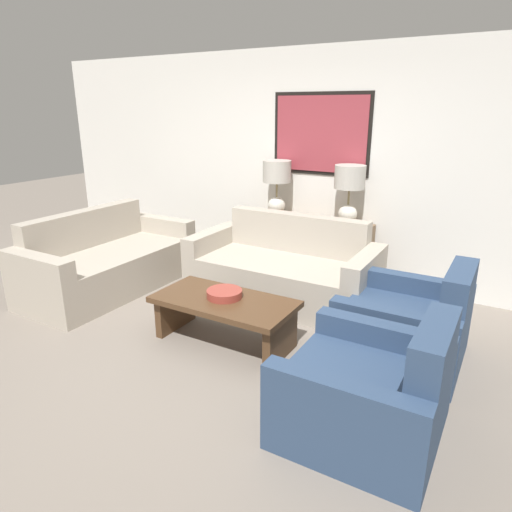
{
  "coord_description": "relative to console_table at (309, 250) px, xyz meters",
  "views": [
    {
      "loc": [
        2.06,
        -2.71,
        1.99
      ],
      "look_at": [
        -0.0,
        0.85,
        0.65
      ],
      "focal_mm": 32.0,
      "sensor_mm": 36.0,
      "label": 1
    }
  ],
  "objects": [
    {
      "name": "table_lamp_right",
      "position": [
        0.45,
        0.0,
        0.8
      ],
      "size": [
        0.34,
        0.34,
        0.67
      ],
      "color": "silver",
      "rests_on": "console_table"
    },
    {
      "name": "console_table",
      "position": [
        0.0,
        0.0,
        0.0
      ],
      "size": [
        1.45,
        0.37,
        0.73
      ],
      "color": "brown",
      "rests_on": "ground_plane"
    },
    {
      "name": "coffee_table",
      "position": [
        -0.0,
        -1.81,
        -0.06
      ],
      "size": [
        1.24,
        0.62,
        0.41
      ],
      "color": "#4C331E",
      "rests_on": "ground_plane"
    },
    {
      "name": "decorative_bowl",
      "position": [
        -0.02,
        -1.78,
        0.08
      ],
      "size": [
        0.31,
        0.31,
        0.07
      ],
      "color": "#93382D",
      "rests_on": "coffee_table"
    },
    {
      "name": "ground_plane",
      "position": [
        0.0,
        -2.11,
        -0.37
      ],
      "size": [
        20.0,
        20.0,
        0.0
      ],
      "primitive_type": "plane",
      "color": "slate"
    },
    {
      "name": "armchair_near_back_wall",
      "position": [
        1.45,
        -1.28,
        -0.08
      ],
      "size": [
        0.95,
        0.95,
        0.85
      ],
      "color": "navy",
      "rests_on": "ground_plane"
    },
    {
      "name": "table_lamp_left",
      "position": [
        -0.45,
        0.0,
        0.8
      ],
      "size": [
        0.34,
        0.34,
        0.67
      ],
      "color": "silver",
      "rests_on": "console_table"
    },
    {
      "name": "armchair_near_camera",
      "position": [
        1.45,
        -2.35,
        -0.08
      ],
      "size": [
        0.95,
        0.95,
        0.85
      ],
      "color": "navy",
      "rests_on": "ground_plane"
    },
    {
      "name": "couch_by_side",
      "position": [
        -1.87,
        -1.41,
        -0.07
      ],
      "size": [
        0.92,
        1.98,
        0.87
      ],
      "color": "#ADA393",
      "rests_on": "ground_plane"
    },
    {
      "name": "couch_by_back_wall",
      "position": [
        0.0,
        -0.67,
        -0.07
      ],
      "size": [
        1.98,
        0.92,
        0.87
      ],
      "color": "#ADA393",
      "rests_on": "ground_plane"
    },
    {
      "name": "back_wall",
      "position": [
        0.0,
        0.27,
        0.96
      ],
      "size": [
        8.16,
        0.12,
        2.65
      ],
      "color": "silver",
      "rests_on": "ground_plane"
    }
  ]
}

